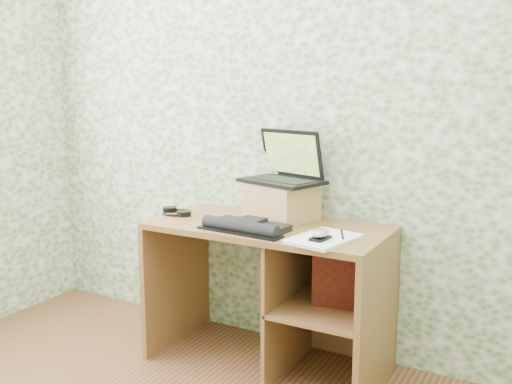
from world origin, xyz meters
The scene contains 10 objects.
wall_back centered at (0.00, 1.75, 1.30)m, with size 3.50×3.50×0.00m, color white.
desk centered at (0.08, 1.47, 0.48)m, with size 1.20×0.60×0.75m.
riser centered at (0.00, 1.58, 0.85)m, with size 0.32×0.27×0.19m, color #A57C4A.
laptop centered at (0.00, 1.63, 1.01)m, with size 0.47×0.40×0.27m.
keyboard centered at (-0.04, 1.28, 0.77)m, with size 0.46×0.26×0.06m.
headphones centered at (-0.56, 1.42, 0.76)m, with size 0.21×0.20×0.03m.
notepad centered at (0.36, 1.29, 0.76)m, with size 0.23×0.33×0.02m, color white.
mouse centered at (0.37, 1.24, 0.78)m, with size 0.07×0.11×0.04m, color silver.
pen centered at (0.42, 1.37, 0.77)m, with size 0.01×0.01×0.15m, color black.
red_box centered at (0.39, 1.44, 0.55)m, with size 0.26×0.08×0.32m, color maroon.
Camera 1 is at (1.32, -1.04, 1.43)m, focal length 40.00 mm.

